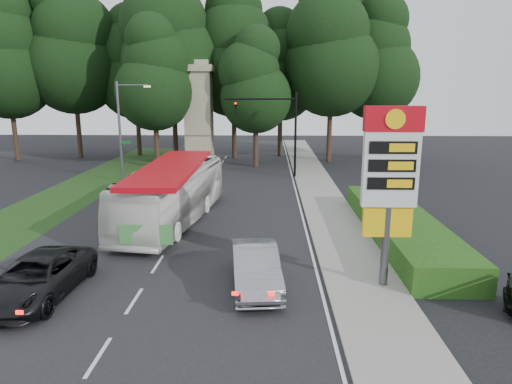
{
  "coord_description": "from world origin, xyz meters",
  "views": [
    {
      "loc": [
        4.8,
        -14.4,
        7.44
      ],
      "look_at": [
        4.13,
        8.64,
        2.2
      ],
      "focal_mm": 32.0,
      "sensor_mm": 36.0,
      "label": 1
    }
  ],
  "objects_px": {
    "streetlight_signs": "(122,127)",
    "sedan_silver": "(256,267)",
    "traffic_signal_mast": "(280,123)",
    "suv_charcoal": "(37,277)",
    "monument": "(199,113)",
    "transit_bus": "(173,194)",
    "gas_station_pylon": "(390,173)"
  },
  "relations": [
    {
      "from": "streetlight_signs",
      "to": "sedan_silver",
      "type": "bearing_deg",
      "value": -60.7
    },
    {
      "from": "monument",
      "to": "sedan_silver",
      "type": "distance_m",
      "value": 29.14
    },
    {
      "from": "gas_station_pylon",
      "to": "sedan_silver",
      "type": "relative_size",
      "value": 1.4
    },
    {
      "from": "streetlight_signs",
      "to": "sedan_silver",
      "type": "relative_size",
      "value": 1.64
    },
    {
      "from": "streetlight_signs",
      "to": "suv_charcoal",
      "type": "relative_size",
      "value": 1.46
    },
    {
      "from": "transit_bus",
      "to": "gas_station_pylon",
      "type": "bearing_deg",
      "value": -32.6
    },
    {
      "from": "monument",
      "to": "transit_bus",
      "type": "distance_m",
      "value": 20.01
    },
    {
      "from": "transit_bus",
      "to": "sedan_silver",
      "type": "distance_m",
      "value": 9.81
    },
    {
      "from": "transit_bus",
      "to": "monument",
      "type": "bearing_deg",
      "value": 101.97
    },
    {
      "from": "monument",
      "to": "gas_station_pylon",
      "type": "bearing_deg",
      "value": -68.2
    },
    {
      "from": "suv_charcoal",
      "to": "monument",
      "type": "bearing_deg",
      "value": 89.15
    },
    {
      "from": "gas_station_pylon",
      "to": "traffic_signal_mast",
      "type": "bearing_deg",
      "value": 99.09
    },
    {
      "from": "transit_bus",
      "to": "suv_charcoal",
      "type": "bearing_deg",
      "value": -99.67
    },
    {
      "from": "gas_station_pylon",
      "to": "monument",
      "type": "distance_m",
      "value": 30.17
    },
    {
      "from": "traffic_signal_mast",
      "to": "monument",
      "type": "distance_m",
      "value": 9.76
    },
    {
      "from": "monument",
      "to": "sedan_silver",
      "type": "height_order",
      "value": "monument"
    },
    {
      "from": "streetlight_signs",
      "to": "sedan_silver",
      "type": "distance_m",
      "value": 23.37
    },
    {
      "from": "sedan_silver",
      "to": "monument",
      "type": "bearing_deg",
      "value": 96.42
    },
    {
      "from": "streetlight_signs",
      "to": "monument",
      "type": "distance_m",
      "value": 9.44
    },
    {
      "from": "suv_charcoal",
      "to": "transit_bus",
      "type": "bearing_deg",
      "value": 74.76
    },
    {
      "from": "monument",
      "to": "sedan_silver",
      "type": "relative_size",
      "value": 2.06
    },
    {
      "from": "gas_station_pylon",
      "to": "suv_charcoal",
      "type": "relative_size",
      "value": 1.25
    },
    {
      "from": "gas_station_pylon",
      "to": "transit_bus",
      "type": "relative_size",
      "value": 0.58
    },
    {
      "from": "transit_bus",
      "to": "suv_charcoal",
      "type": "distance_m",
      "value": 10.05
    },
    {
      "from": "streetlight_signs",
      "to": "traffic_signal_mast",
      "type": "bearing_deg",
      "value": 8.92
    },
    {
      "from": "sedan_silver",
      "to": "gas_station_pylon",
      "type": "bearing_deg",
      "value": -4.89
    },
    {
      "from": "monument",
      "to": "transit_bus",
      "type": "bearing_deg",
      "value": -85.89
    },
    {
      "from": "streetlight_signs",
      "to": "transit_bus",
      "type": "relative_size",
      "value": 0.67
    },
    {
      "from": "traffic_signal_mast",
      "to": "suv_charcoal",
      "type": "xyz_separation_m",
      "value": [
        -9.28,
        -23.2,
        -3.91
      ]
    },
    {
      "from": "transit_bus",
      "to": "suv_charcoal",
      "type": "height_order",
      "value": "transit_bus"
    },
    {
      "from": "gas_station_pylon",
      "to": "sedan_silver",
      "type": "height_order",
      "value": "gas_station_pylon"
    },
    {
      "from": "streetlight_signs",
      "to": "transit_bus",
      "type": "distance_m",
      "value": 13.6
    }
  ]
}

